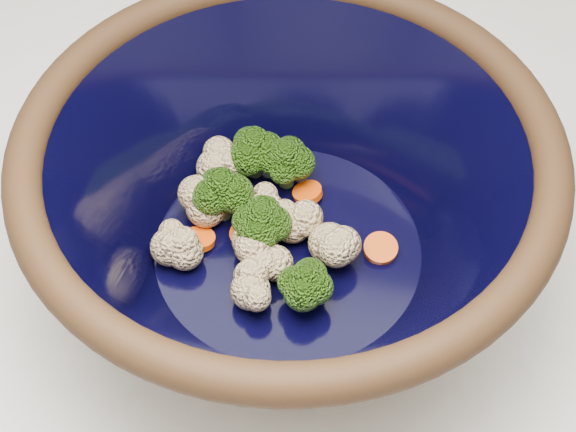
% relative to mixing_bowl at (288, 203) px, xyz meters
% --- Properties ---
extents(mixing_bowl, '(0.46, 0.46, 0.17)m').
position_rel_mixing_bowl_xyz_m(mixing_bowl, '(0.00, 0.00, 0.00)').
color(mixing_bowl, black).
rests_on(mixing_bowl, counter).
extents(vegetable_pile, '(0.19, 0.16, 0.05)m').
position_rel_mixing_bowl_xyz_m(vegetable_pile, '(-0.03, 0.01, -0.03)').
color(vegetable_pile, '#608442').
rests_on(vegetable_pile, mixing_bowl).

